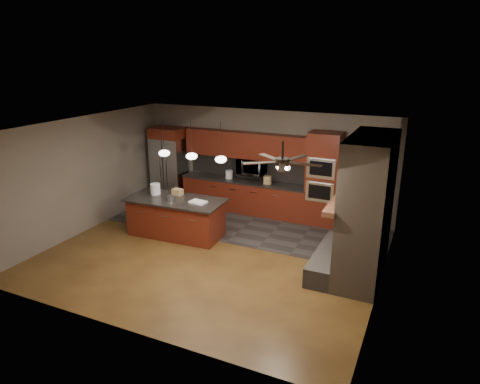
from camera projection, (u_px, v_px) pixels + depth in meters
The scene contains 22 objects.
ground at pixel (214, 253), 9.43m from camera, with size 7.00×7.00×0.00m, color brown.
ceiling at pixel (211, 127), 8.56m from camera, with size 7.00×6.00×0.02m, color white.
back_wall at pixel (265, 162), 11.58m from camera, with size 7.00×0.02×2.80m, color #71645A.
right_wall at pixel (386, 219), 7.60m from camera, with size 0.02×6.00×2.80m, color #71645A.
left_wall at pixel (85, 174), 10.38m from camera, with size 0.02×6.00×2.80m, color #71645A.
slate_tile_patch at pixel (247, 225), 10.98m from camera, with size 7.00×2.40×0.01m, color #353330.
fireplace_column at pixel (363, 213), 8.17m from camera, with size 1.30×2.10×2.80m.
back_cabinetry at pixel (245, 180), 11.71m from camera, with size 3.59×0.64×2.20m.
oven_tower at pixel (323, 179), 10.71m from camera, with size 0.80×0.63×2.38m.
microwave at pixel (252, 166), 11.51m from camera, with size 0.73×0.41×0.50m, color silver.
refrigerator at pixel (170, 165), 12.46m from camera, with size 0.95×0.75×2.20m.
kitchen_island at pixel (176, 217), 10.25m from camera, with size 2.40×1.18×0.92m.
white_bucket at pixel (155, 189), 10.41m from camera, with size 0.24×0.24×0.26m, color white.
paint_can at pixel (171, 198), 10.00m from camera, with size 0.17×0.17×0.11m, color #A7A7AC.
paint_tray at pixel (198, 202), 9.85m from camera, with size 0.38×0.27×0.04m, color white.
cardboard_box at pixel (178, 192), 10.37m from camera, with size 0.24×0.18×0.15m, color tan.
counter_bucket at pixel (229, 174), 11.82m from camera, with size 0.20×0.20×0.23m, color silver.
counter_box at pixel (268, 180), 11.31m from camera, with size 0.19×0.15×0.21m, color #A58955.
pendant_left at pixel (164, 153), 10.08m from camera, with size 0.26×0.26×0.92m.
pendant_center at pixel (192, 156), 9.78m from camera, with size 0.26×0.26×0.92m.
pendant_right at pixel (221, 159), 9.48m from camera, with size 0.26×0.26×0.92m.
ceiling_fan at pixel (282, 161), 7.26m from camera, with size 1.27×1.33×0.41m.
Camera 1 is at (4.09, -7.52, 4.21)m, focal length 32.00 mm.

